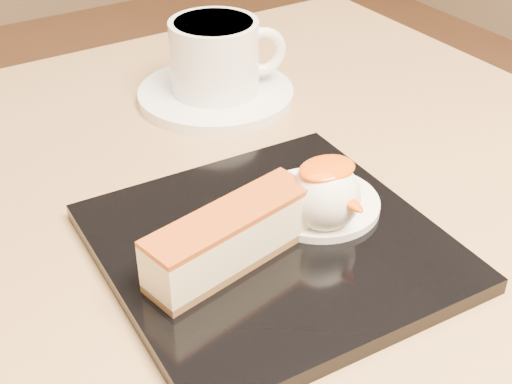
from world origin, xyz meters
TOP-DOWN VIEW (x-y plane):
  - dessert_plate at (0.03, -0.01)m, footprint 0.23×0.23m
  - cheesecake at (-0.01, -0.02)m, footprint 0.13×0.06m
  - cream_smear at (0.08, 0.00)m, footprint 0.09×0.09m
  - ice_cream_scoop at (0.07, -0.02)m, footprint 0.05×0.05m
  - mango_sauce at (0.07, -0.01)m, footprint 0.04×0.03m
  - mint_sprig at (0.05, 0.03)m, footprint 0.04×0.03m
  - saucer at (0.11, 0.22)m, footprint 0.15×0.15m
  - coffee_cup at (0.11, 0.22)m, footprint 0.11×0.08m

SIDE VIEW (x-z plane):
  - saucer at x=0.11m, z-range 0.72..0.73m
  - dessert_plate at x=0.03m, z-range 0.72..0.73m
  - cream_smear at x=0.08m, z-range 0.73..0.74m
  - mint_sprig at x=0.05m, z-range 0.74..0.74m
  - cheesecake at x=-0.01m, z-range 0.73..0.77m
  - ice_cream_scoop at x=0.07m, z-range 0.73..0.78m
  - coffee_cup at x=0.11m, z-range 0.73..0.80m
  - mango_sauce at x=0.07m, z-range 0.77..0.78m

